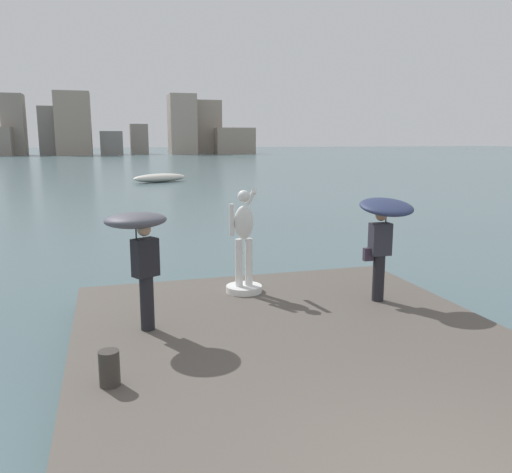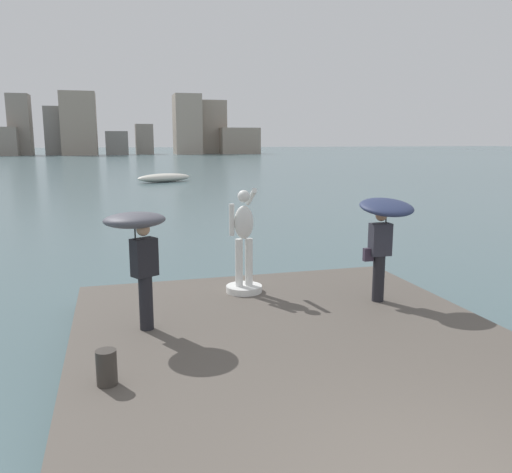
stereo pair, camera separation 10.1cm
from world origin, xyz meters
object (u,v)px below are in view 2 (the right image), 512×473
object	(u,v)px
statue_white_figure	(244,250)
mooring_bollard	(107,368)
onlooker_right	(384,223)
boat_near	(164,178)
onlooker_left	(138,238)

from	to	relation	value
statue_white_figure	mooring_bollard	xyz separation A→B (m)	(-2.61, -3.42, -0.62)
onlooker_right	boat_near	world-z (taller)	onlooker_right
statue_white_figure	mooring_bollard	size ratio (longest dim) A/B	4.61
onlooker_right	mooring_bollard	world-z (taller)	onlooker_right
statue_white_figure	boat_near	distance (m)	33.10
statue_white_figure	onlooker_left	bearing A→B (deg)	-142.30
onlooker_left	mooring_bollard	size ratio (longest dim) A/B	4.26
onlooker_left	onlooker_right	world-z (taller)	onlooker_right
onlooker_right	boat_near	xyz separation A→B (m)	(-0.76, 34.27, -1.54)
onlooker_left	onlooker_right	size ratio (longest dim) A/B	0.97
boat_near	onlooker_left	bearing A→B (deg)	-96.08
statue_white_figure	onlooker_left	world-z (taller)	statue_white_figure
onlooker_left	boat_near	bearing A→B (deg)	83.92
onlooker_left	mooring_bollard	distance (m)	2.27
mooring_bollard	boat_near	xyz separation A→B (m)	(4.21, 36.47, -0.28)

